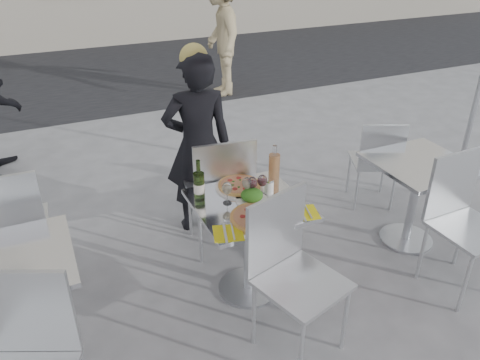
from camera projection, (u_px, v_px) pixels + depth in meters
name	position (u px, v px, depth m)	size (l,w,h in m)	color
ground	(248.00, 289.00, 3.49)	(80.00, 80.00, 0.00)	slate
street_asphalt	(99.00, 71.00, 8.69)	(24.00, 5.00, 0.00)	black
main_table	(249.00, 229.00, 3.23)	(0.72, 0.72, 0.75)	#B7BABF
side_table_left	(14.00, 290.00, 2.69)	(0.72, 0.72, 0.75)	#B7BABF
side_table_right	(417.00, 185.00, 3.77)	(0.72, 0.72, 0.75)	#B7BABF
chair_far	(221.00, 187.00, 3.60)	(0.53, 0.54, 1.03)	silver
chair_near	(290.00, 262.00, 2.80)	(0.58, 0.59, 1.03)	silver
side_chair_lfar	(11.00, 222.00, 3.20)	(0.48, 0.49, 1.01)	silver
side_chair_lnear	(23.00, 358.00, 2.19)	(0.61, 0.62, 1.01)	silver
side_chair_rfar	(377.00, 157.00, 4.27)	(0.53, 0.54, 0.88)	silver
side_chair_rnear	(462.00, 212.00, 3.31)	(0.47, 0.48, 1.01)	silver
woman_diner	(198.00, 145.00, 3.87)	(0.57, 0.38, 1.57)	black
pedestrian_b	(220.00, 34.00, 7.10)	(1.21, 0.69, 1.87)	tan
pizza_near	(258.00, 217.00, 2.96)	(0.36, 0.36, 0.02)	tan
pizza_far	(239.00, 186.00, 3.30)	(0.34, 0.34, 0.03)	white
salad_plate	(252.00, 196.00, 3.14)	(0.22, 0.22, 0.09)	white
wine_bottle	(199.00, 185.00, 3.12)	(0.07, 0.08, 0.29)	#37521E
carafe	(274.00, 168.00, 3.33)	(0.08, 0.08, 0.29)	tan
sugar_shaker	(269.00, 186.00, 3.22)	(0.06, 0.06, 0.11)	white
wineglass_white_a	(227.00, 189.00, 3.08)	(0.07, 0.07, 0.16)	white
wineglass_white_b	(247.00, 184.00, 3.14)	(0.07, 0.07, 0.16)	white
wineglass_red_a	(252.00, 183.00, 3.14)	(0.07, 0.07, 0.16)	white
wineglass_red_b	(262.00, 181.00, 3.17)	(0.07, 0.07, 0.16)	white
napkin_left	(228.00, 233.00, 2.82)	(0.22, 0.22, 0.01)	yellow
napkin_right	(304.00, 212.00, 3.02)	(0.22, 0.22, 0.01)	yellow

